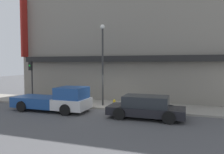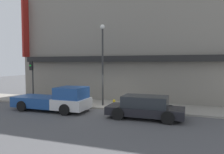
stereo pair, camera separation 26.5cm
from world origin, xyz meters
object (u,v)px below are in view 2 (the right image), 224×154
at_px(street_lamp, 103,56).
at_px(traffic_light, 32,73).
at_px(pickup_truck, 56,100).
at_px(fire_hydrant, 114,103).
at_px(parked_car, 145,107).

bearing_deg(street_lamp, traffic_light, -176.89).
bearing_deg(traffic_light, street_lamp, 3.11).
bearing_deg(pickup_truck, street_lamp, 44.00).
bearing_deg(pickup_truck, traffic_light, 151.89).
xyz_separation_m(pickup_truck, fire_hydrant, (3.71, 2.00, -0.35)).
xyz_separation_m(pickup_truck, street_lamp, (2.61, 2.44, 3.18)).
height_order(parked_car, traffic_light, traffic_light).
bearing_deg(parked_car, street_lamp, 146.01).
bearing_deg(fire_hydrant, street_lamp, 157.99).
bearing_deg(fire_hydrant, parked_car, -36.51).
height_order(pickup_truck, fire_hydrant, pickup_truck).
bearing_deg(traffic_light, parked_car, -11.62).
distance_m(pickup_truck, street_lamp, 4.79).
relative_size(fire_hydrant, street_lamp, 0.09).
distance_m(fire_hydrant, street_lamp, 3.73).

